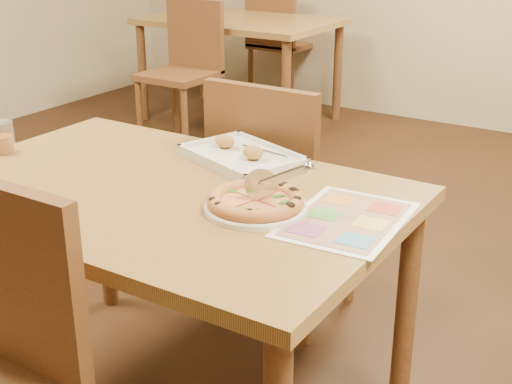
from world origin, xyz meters
The scene contains 11 objects.
dining_table centered at (0.00, 0.00, 0.63)m, with size 1.30×0.85×0.72m.
chair_far centered at (0.00, 0.60, 0.57)m, with size 0.42×0.42×0.47m.
bg_table centered at (-1.60, 2.80, 0.63)m, with size 1.30×0.85×0.72m.
bg_chair_near centered at (-1.60, 2.20, 0.57)m, with size 0.42×0.42×0.47m.
bg_chair_far centered at (-1.60, 3.30, 0.57)m, with size 0.42×0.42×0.47m.
plate centered at (0.30, 0.01, 0.73)m, with size 0.26×0.26×0.01m, color white.
pizza centered at (0.30, 0.01, 0.75)m, with size 0.24×0.24×0.04m.
pizza_cutter centered at (0.35, 0.03, 0.81)m, with size 0.14×0.10×0.09m.
appetizer_tray centered at (0.06, 0.31, 0.73)m, with size 0.41×0.34×0.06m.
glass_tumbler centered at (-0.61, -0.02, 0.76)m, with size 0.08×0.08×0.10m.
menu centered at (0.52, 0.08, 0.72)m, with size 0.26×0.36×0.01m, color white.
Camera 1 is at (1.18, -1.38, 1.42)m, focal length 50.00 mm.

